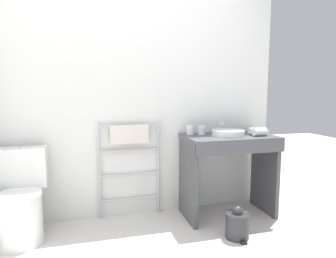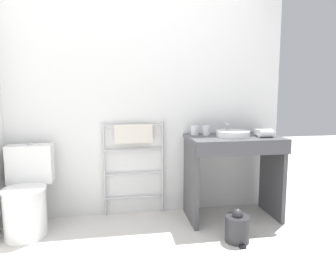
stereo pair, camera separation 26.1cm
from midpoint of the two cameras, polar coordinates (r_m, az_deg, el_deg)
wall_back at (r=3.11m, az=-2.20°, el=5.96°), size 2.93×0.12×2.42m
toilet at (r=2.97m, az=-23.01°, el=-11.88°), size 0.40×0.51×0.79m
towel_radiator at (r=3.05m, az=-4.11°, el=-3.68°), size 0.62×0.06×0.97m
vanity_counter at (r=3.08m, az=14.76°, el=-6.44°), size 0.90×0.56×0.83m
sink_basin at (r=3.02m, az=14.70°, el=-0.85°), size 0.33×0.33×0.06m
faucet at (r=3.18m, az=13.43°, el=0.39°), size 0.02×0.10×0.11m
cup_near_wall at (r=3.06m, az=7.55°, el=-0.25°), size 0.08×0.08×0.09m
cup_near_edge at (r=3.07m, az=9.75°, el=-0.29°), size 0.08×0.08×0.09m
hair_dryer at (r=3.08m, az=20.44°, el=-0.73°), size 0.18×0.18×0.08m
trash_bin at (r=2.78m, az=15.84°, el=-17.67°), size 0.21×0.24×0.29m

